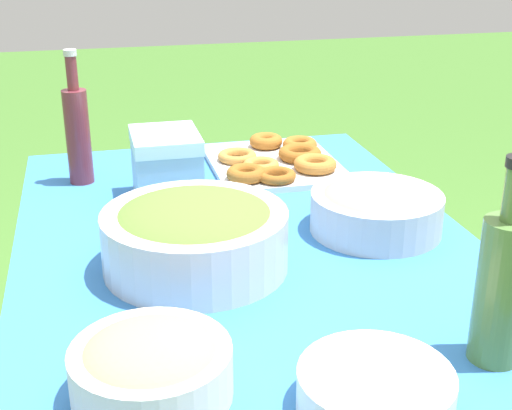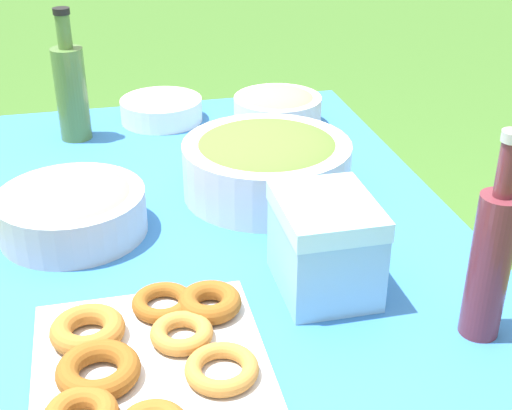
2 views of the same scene
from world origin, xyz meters
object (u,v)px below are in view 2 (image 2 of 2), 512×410
object	(u,v)px
pasta_bowl	(72,208)
donut_platter	(148,364)
wine_bottle	(491,259)
olive_oil_bottle	(71,89)
salad_bowl	(267,162)
bread_bowl	(278,107)
plate_stack	(162,110)
cooler_box	(325,245)

from	to	relation	value
pasta_bowl	donut_platter	distance (m)	0.46
wine_bottle	olive_oil_bottle	bearing A→B (deg)	-147.55
salad_bowl	bread_bowl	size ratio (longest dim) A/B	1.55
plate_stack	bread_bowl	bearing A→B (deg)	70.80
donut_platter	wine_bottle	xyz separation A→B (m)	(0.01, 0.51, 0.11)
donut_platter	bread_bowl	world-z (taller)	bread_bowl
pasta_bowl	plate_stack	bearing A→B (deg)	157.51
plate_stack	cooler_box	world-z (taller)	cooler_box
olive_oil_bottle	cooler_box	bearing A→B (deg)	27.54
olive_oil_bottle	wine_bottle	size ratio (longest dim) A/B	0.97
pasta_bowl	donut_platter	world-z (taller)	pasta_bowl
pasta_bowl	cooler_box	size ratio (longest dim) A/B	1.47
salad_bowl	pasta_bowl	distance (m)	0.41
donut_platter	cooler_box	world-z (taller)	cooler_box
donut_platter	bread_bowl	xyz separation A→B (m)	(-0.91, 0.43, 0.03)
salad_bowl	pasta_bowl	xyz separation A→B (m)	(0.08, -0.40, -0.02)
donut_platter	olive_oil_bottle	xyz separation A→B (m)	(-0.94, -0.09, 0.11)
donut_platter	cooler_box	xyz separation A→B (m)	(-0.16, 0.31, 0.06)
pasta_bowl	bread_bowl	bearing A→B (deg)	131.14
olive_oil_bottle	wine_bottle	world-z (taller)	wine_bottle
donut_platter	olive_oil_bottle	bearing A→B (deg)	-174.34
pasta_bowl	cooler_box	distance (m)	0.51
pasta_bowl	olive_oil_bottle	xyz separation A→B (m)	(-0.49, 0.01, 0.08)
donut_platter	wine_bottle	bearing A→B (deg)	88.35
olive_oil_bottle	plate_stack	bearing A→B (deg)	107.95
salad_bowl	bread_bowl	xyz separation A→B (m)	(-0.38, 0.12, -0.02)
pasta_bowl	wine_bottle	bearing A→B (deg)	53.13
donut_platter	wine_bottle	world-z (taller)	wine_bottle
wine_bottle	bread_bowl	distance (m)	0.93
pasta_bowl	olive_oil_bottle	world-z (taller)	olive_oil_bottle
pasta_bowl	donut_platter	bearing A→B (deg)	12.83
plate_stack	olive_oil_bottle	bearing A→B (deg)	-72.05
donut_platter	plate_stack	distance (m)	1.02
bread_bowl	cooler_box	bearing A→B (deg)	-8.63
donut_platter	olive_oil_bottle	world-z (taller)	olive_oil_bottle
olive_oil_bottle	wine_bottle	xyz separation A→B (m)	(0.95, 0.60, 0.00)
salad_bowl	donut_platter	world-z (taller)	salad_bowl
olive_oil_bottle	bread_bowl	distance (m)	0.53
pasta_bowl	bread_bowl	world-z (taller)	pasta_bowl
salad_bowl	olive_oil_bottle	size ratio (longest dim) A/B	1.09
olive_oil_bottle	bread_bowl	bearing A→B (deg)	86.72
salad_bowl	pasta_bowl	bearing A→B (deg)	-78.68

